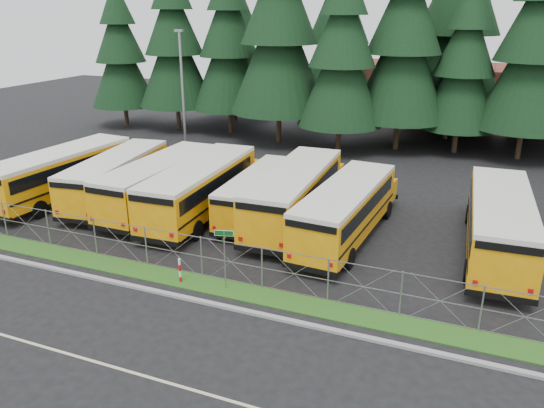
{
  "coord_description": "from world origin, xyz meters",
  "views": [
    {
      "loc": [
        10.16,
        -20.04,
        11.65
      ],
      "look_at": [
        0.46,
        4.0,
        2.04
      ],
      "focal_mm": 35.0,
      "sensor_mm": 36.0,
      "label": 1
    }
  ],
  "objects_px": {
    "bus_4": "(261,194)",
    "bus_5": "(297,195)",
    "street_sign": "(224,247)",
    "bus_2": "(164,184)",
    "bus_0": "(66,174)",
    "bus_3": "(204,189)",
    "striped_bollard": "(180,271)",
    "bus_east": "(499,225)",
    "bus_1": "(120,178)",
    "bus_6": "(348,211)",
    "light_standard": "(183,91)"
  },
  "relations": [
    {
      "from": "bus_east",
      "to": "bus_5",
      "type": "bearing_deg",
      "value": 175.4
    },
    {
      "from": "bus_0",
      "to": "light_standard",
      "type": "bearing_deg",
      "value": 82.26
    },
    {
      "from": "bus_3",
      "to": "bus_2",
      "type": "bearing_deg",
      "value": 174.61
    },
    {
      "from": "bus_2",
      "to": "bus_east",
      "type": "height_order",
      "value": "bus_east"
    },
    {
      "from": "bus_6",
      "to": "light_standard",
      "type": "xyz_separation_m",
      "value": [
        -16.21,
        10.63,
        3.97
      ]
    },
    {
      "from": "striped_bollard",
      "to": "street_sign",
      "type": "bearing_deg",
      "value": 6.72
    },
    {
      "from": "bus_2",
      "to": "bus_4",
      "type": "xyz_separation_m",
      "value": [
        6.1,
        1.0,
        -0.21
      ]
    },
    {
      "from": "bus_3",
      "to": "street_sign",
      "type": "height_order",
      "value": "bus_3"
    },
    {
      "from": "bus_1",
      "to": "bus_3",
      "type": "xyz_separation_m",
      "value": [
        6.22,
        -0.27,
        0.11
      ]
    },
    {
      "from": "bus_1",
      "to": "bus_3",
      "type": "height_order",
      "value": "bus_3"
    },
    {
      "from": "light_standard",
      "to": "bus_3",
      "type": "bearing_deg",
      "value": -54.57
    },
    {
      "from": "bus_0",
      "to": "bus_2",
      "type": "distance_m",
      "value": 6.9
    },
    {
      "from": "bus_3",
      "to": "bus_0",
      "type": "bearing_deg",
      "value": -178.62
    },
    {
      "from": "bus_4",
      "to": "street_sign",
      "type": "relative_size",
      "value": 3.6
    },
    {
      "from": "bus_5",
      "to": "light_standard",
      "type": "height_order",
      "value": "light_standard"
    },
    {
      "from": "bus_0",
      "to": "bus_6",
      "type": "xyz_separation_m",
      "value": [
        18.54,
        0.38,
        -0.06
      ]
    },
    {
      "from": "bus_2",
      "to": "bus_0",
      "type": "bearing_deg",
      "value": -173.35
    },
    {
      "from": "bus_0",
      "to": "striped_bollard",
      "type": "bearing_deg",
      "value": -25.35
    },
    {
      "from": "bus_2",
      "to": "street_sign",
      "type": "relative_size",
      "value": 4.17
    },
    {
      "from": "bus_3",
      "to": "striped_bollard",
      "type": "xyz_separation_m",
      "value": [
        3.09,
        -7.88,
        -1.0
      ]
    },
    {
      "from": "bus_4",
      "to": "striped_bollard",
      "type": "distance_m",
      "value": 9.08
    },
    {
      "from": "bus_1",
      "to": "street_sign",
      "type": "bearing_deg",
      "value": -42.21
    },
    {
      "from": "bus_1",
      "to": "light_standard",
      "type": "relative_size",
      "value": 1.12
    },
    {
      "from": "bus_3",
      "to": "street_sign",
      "type": "bearing_deg",
      "value": -57.62
    },
    {
      "from": "bus_4",
      "to": "striped_bollard",
      "type": "xyz_separation_m",
      "value": [
        -0.13,
        -9.05,
        -0.73
      ]
    },
    {
      "from": "bus_2",
      "to": "bus_6",
      "type": "height_order",
      "value": "bus_2"
    },
    {
      "from": "bus_2",
      "to": "bus_4",
      "type": "relative_size",
      "value": 1.16
    },
    {
      "from": "bus_3",
      "to": "striped_bollard",
      "type": "height_order",
      "value": "bus_3"
    },
    {
      "from": "bus_1",
      "to": "bus_2",
      "type": "xyz_separation_m",
      "value": [
        3.34,
        -0.11,
        0.05
      ]
    },
    {
      "from": "bus_0",
      "to": "bus_4",
      "type": "relative_size",
      "value": 1.2
    },
    {
      "from": "bus_4",
      "to": "bus_5",
      "type": "height_order",
      "value": "bus_5"
    },
    {
      "from": "bus_east",
      "to": "striped_bollard",
      "type": "distance_m",
      "value": 15.63
    },
    {
      "from": "light_standard",
      "to": "street_sign",
      "type": "bearing_deg",
      "value": -54.96
    },
    {
      "from": "bus_0",
      "to": "bus_4",
      "type": "xyz_separation_m",
      "value": [
        12.96,
        1.76,
        -0.26
      ]
    },
    {
      "from": "bus_3",
      "to": "bus_east",
      "type": "relative_size",
      "value": 1.0
    },
    {
      "from": "light_standard",
      "to": "striped_bollard",
      "type": "bearing_deg",
      "value": -60.14
    },
    {
      "from": "striped_bollard",
      "to": "light_standard",
      "type": "relative_size",
      "value": 0.12
    },
    {
      "from": "bus_2",
      "to": "striped_bollard",
      "type": "bearing_deg",
      "value": -53.08
    },
    {
      "from": "bus_5",
      "to": "striped_bollard",
      "type": "xyz_separation_m",
      "value": [
        -2.39,
        -8.88,
        -1.02
      ]
    },
    {
      "from": "bus_1",
      "to": "bus_3",
      "type": "bearing_deg",
      "value": -10.13
    },
    {
      "from": "bus_5",
      "to": "light_standard",
      "type": "distance_m",
      "value": 16.43
    },
    {
      "from": "bus_east",
      "to": "bus_0",
      "type": "bearing_deg",
      "value": -179.73
    },
    {
      "from": "bus_1",
      "to": "bus_6",
      "type": "xyz_separation_m",
      "value": [
        15.02,
        -0.49,
        0.04
      ]
    },
    {
      "from": "bus_4",
      "to": "bus_6",
      "type": "relative_size",
      "value": 0.87
    },
    {
      "from": "bus_3",
      "to": "striped_bollard",
      "type": "bearing_deg",
      "value": -70.69
    },
    {
      "from": "bus_6",
      "to": "bus_3",
      "type": "bearing_deg",
      "value": -177.53
    },
    {
      "from": "bus_east",
      "to": "striped_bollard",
      "type": "xyz_separation_m",
      "value": [
        -13.11,
        -8.45,
        -0.99
      ]
    },
    {
      "from": "striped_bollard",
      "to": "bus_east",
      "type": "bearing_deg",
      "value": 32.81
    },
    {
      "from": "bus_2",
      "to": "street_sign",
      "type": "bearing_deg",
      "value": -43.49
    },
    {
      "from": "striped_bollard",
      "to": "bus_1",
      "type": "bearing_deg",
      "value": 138.8
    }
  ]
}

